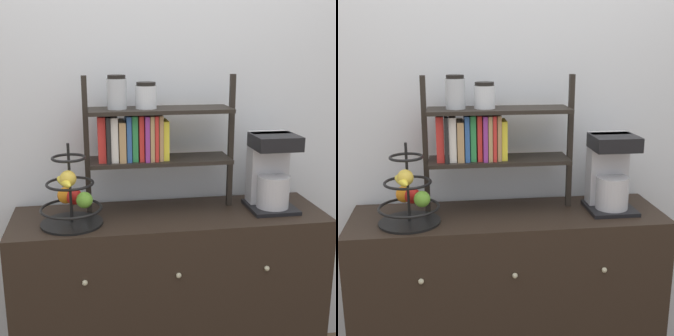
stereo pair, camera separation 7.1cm
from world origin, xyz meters
TOP-DOWN VIEW (x-y plane):
  - wall_back at (0.00, 0.48)m, footprint 7.00×0.05m
  - sideboard at (0.00, 0.22)m, footprint 1.45×0.46m
  - coffee_maker at (0.49, 0.23)m, footprint 0.22×0.23m
  - fruit_stand at (-0.44, 0.17)m, footprint 0.27×0.27m
  - shelf_hutch at (-0.12, 0.30)m, footprint 0.70×0.20m

SIDE VIEW (x-z plane):
  - sideboard at x=0.00m, z-range 0.00..0.90m
  - fruit_stand at x=-0.44m, z-range 0.84..1.21m
  - coffee_maker at x=0.49m, z-range 0.90..1.26m
  - shelf_hutch at x=-0.12m, z-range 0.97..1.60m
  - wall_back at x=0.00m, z-range 0.00..2.60m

